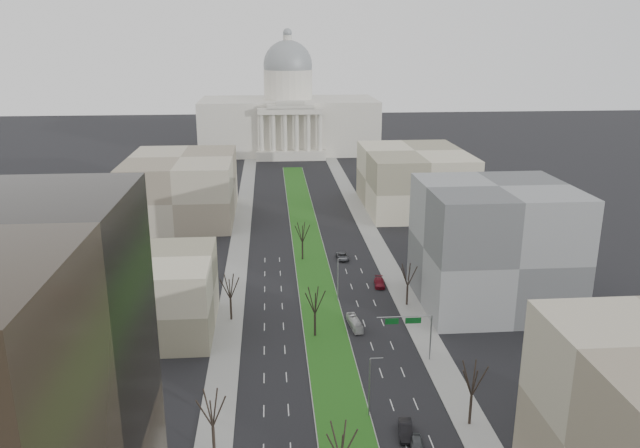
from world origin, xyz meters
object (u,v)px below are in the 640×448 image
car_black (405,430)px  car_red (379,283)px  car_grey_far (342,256)px  car_grey_near (417,445)px  box_van (355,323)px

car_black → car_red: bearing=93.3°
car_grey_far → car_grey_near: bearing=-94.1°
car_grey_far → box_van: box_van is taller
car_black → car_red: size_ratio=0.95×
car_grey_near → car_red: 55.26m
car_grey_near → car_grey_far: size_ratio=0.80×
car_grey_near → box_van: bearing=103.0°
car_grey_far → box_van: (-2.06, -36.69, 0.19)m
box_van → car_grey_near: bearing=-91.9°
car_red → car_grey_far: size_ratio=0.99×
car_black → box_van: 32.61m
car_red → box_van: (-8.00, -19.45, 0.16)m
car_grey_near → car_black: car_black is taller
car_grey_far → box_van: 36.75m
box_van → car_grey_far: bearing=79.7°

